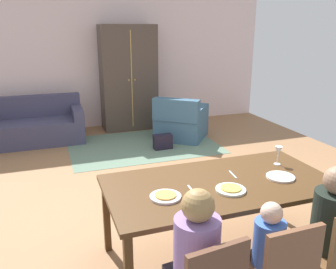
{
  "coord_description": "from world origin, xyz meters",
  "views": [
    {
      "loc": [
        -1.26,
        -3.75,
        2.05
      ],
      "look_at": [
        0.04,
        -0.06,
        0.85
      ],
      "focal_mm": 37.58,
      "sensor_mm": 36.0,
      "label": 1
    }
  ],
  "objects_px": {
    "armchair": "(181,122)",
    "couch": "(30,126)",
    "plate_near_woman": "(280,177)",
    "dining_table": "(220,189)",
    "wine_glass": "(278,152)",
    "plate_near_child": "(231,190)",
    "person_child": "(264,263)",
    "person_woman": "(326,238)",
    "plate_near_man": "(165,197)",
    "armoire": "(128,78)",
    "handbag": "(163,142)"
  },
  "relations": [
    {
      "from": "dining_table",
      "to": "person_child",
      "type": "relative_size",
      "value": 2.15
    },
    {
      "from": "couch",
      "to": "armchair",
      "type": "relative_size",
      "value": 1.55
    },
    {
      "from": "couch",
      "to": "plate_near_child",
      "type": "bearing_deg",
      "value": -69.05
    },
    {
      "from": "plate_near_child",
      "to": "handbag",
      "type": "bearing_deg",
      "value": 81.31
    },
    {
      "from": "plate_near_man",
      "to": "plate_near_child",
      "type": "relative_size",
      "value": 1.0
    },
    {
      "from": "person_child",
      "to": "couch",
      "type": "relative_size",
      "value": 0.5
    },
    {
      "from": "plate_near_child",
      "to": "person_woman",
      "type": "xyz_separation_m",
      "value": [
        0.55,
        -0.52,
        -0.26
      ]
    },
    {
      "from": "armoire",
      "to": "handbag",
      "type": "height_order",
      "value": "armoire"
    },
    {
      "from": "dining_table",
      "to": "couch",
      "type": "relative_size",
      "value": 1.06
    },
    {
      "from": "dining_table",
      "to": "armchair",
      "type": "xyz_separation_m",
      "value": [
        1.01,
        3.5,
        -0.38
      ]
    },
    {
      "from": "handbag",
      "to": "plate_near_child",
      "type": "bearing_deg",
      "value": -98.69
    },
    {
      "from": "armchair",
      "to": "couch",
      "type": "bearing_deg",
      "value": 165.38
    },
    {
      "from": "plate_near_child",
      "to": "plate_near_woman",
      "type": "relative_size",
      "value": 1.0
    },
    {
      "from": "wine_glass",
      "to": "armchair",
      "type": "distance_m",
      "value": 3.38
    },
    {
      "from": "dining_table",
      "to": "plate_near_man",
      "type": "height_order",
      "value": "plate_near_man"
    },
    {
      "from": "person_woman",
      "to": "armchair",
      "type": "bearing_deg",
      "value": 83.74
    },
    {
      "from": "wine_glass",
      "to": "couch",
      "type": "distance_m",
      "value": 4.71
    },
    {
      "from": "armchair",
      "to": "handbag",
      "type": "distance_m",
      "value": 0.72
    },
    {
      "from": "plate_near_man",
      "to": "armchair",
      "type": "relative_size",
      "value": 0.21
    },
    {
      "from": "person_child",
      "to": "handbag",
      "type": "height_order",
      "value": "person_child"
    },
    {
      "from": "plate_near_man",
      "to": "wine_glass",
      "type": "height_order",
      "value": "wine_glass"
    },
    {
      "from": "plate_near_woman",
      "to": "person_child",
      "type": "distance_m",
      "value": 0.88
    },
    {
      "from": "couch",
      "to": "armoire",
      "type": "bearing_deg",
      "value": 10.39
    },
    {
      "from": "dining_table",
      "to": "plate_near_child",
      "type": "bearing_deg",
      "value": -90.0
    },
    {
      "from": "person_child",
      "to": "dining_table",
      "type": "bearing_deg",
      "value": 89.96
    },
    {
      "from": "plate_near_child",
      "to": "person_child",
      "type": "xyz_separation_m",
      "value": [
        -0.0,
        -0.52,
        -0.34
      ]
    },
    {
      "from": "dining_table",
      "to": "plate_near_child",
      "type": "height_order",
      "value": "plate_near_child"
    },
    {
      "from": "person_woman",
      "to": "plate_near_child",
      "type": "bearing_deg",
      "value": 136.8
    },
    {
      "from": "wine_glass",
      "to": "couch",
      "type": "relative_size",
      "value": 0.1
    },
    {
      "from": "dining_table",
      "to": "plate_near_man",
      "type": "relative_size",
      "value": 7.94
    },
    {
      "from": "plate_near_man",
      "to": "dining_table",
      "type": "bearing_deg",
      "value": 12.4
    },
    {
      "from": "plate_near_woman",
      "to": "dining_table",
      "type": "bearing_deg",
      "value": 169.62
    },
    {
      "from": "plate_near_man",
      "to": "armchair",
      "type": "bearing_deg",
      "value": 66.75
    },
    {
      "from": "plate_near_man",
      "to": "person_woman",
      "type": "distance_m",
      "value": 1.26
    },
    {
      "from": "plate_near_man",
      "to": "armchair",
      "type": "distance_m",
      "value": 3.96
    },
    {
      "from": "plate_near_woman",
      "to": "armoire",
      "type": "height_order",
      "value": "armoire"
    },
    {
      "from": "person_child",
      "to": "plate_near_man",
      "type": "bearing_deg",
      "value": 133.23
    },
    {
      "from": "plate_near_child",
      "to": "armchair",
      "type": "xyz_separation_m",
      "value": [
        1.01,
        3.68,
        -0.45
      ]
    },
    {
      "from": "armoire",
      "to": "plate_near_child",
      "type": "bearing_deg",
      "value": -93.27
    },
    {
      "from": "plate_near_man",
      "to": "plate_near_child",
      "type": "distance_m",
      "value": 0.55
    },
    {
      "from": "plate_near_man",
      "to": "armoire",
      "type": "distance_m",
      "value": 4.75
    },
    {
      "from": "person_woman",
      "to": "couch",
      "type": "height_order",
      "value": "person_woman"
    },
    {
      "from": "plate_near_child",
      "to": "plate_near_man",
      "type": "bearing_deg",
      "value": 173.73
    },
    {
      "from": "plate_near_man",
      "to": "person_woman",
      "type": "height_order",
      "value": "person_woman"
    },
    {
      "from": "wine_glass",
      "to": "dining_table",
      "type": "bearing_deg",
      "value": -165.86
    },
    {
      "from": "wine_glass",
      "to": "armchair",
      "type": "xyz_separation_m",
      "value": [
        0.29,
        3.32,
        -0.57
      ]
    },
    {
      "from": "plate_near_man",
      "to": "handbag",
      "type": "relative_size",
      "value": 0.78
    },
    {
      "from": "wine_glass",
      "to": "person_woman",
      "type": "height_order",
      "value": "person_woman"
    },
    {
      "from": "plate_near_man",
      "to": "couch",
      "type": "bearing_deg",
      "value": 104.67
    },
    {
      "from": "plate_near_man",
      "to": "person_woman",
      "type": "xyz_separation_m",
      "value": [
        1.09,
        -0.58,
        -0.26
      ]
    }
  ]
}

